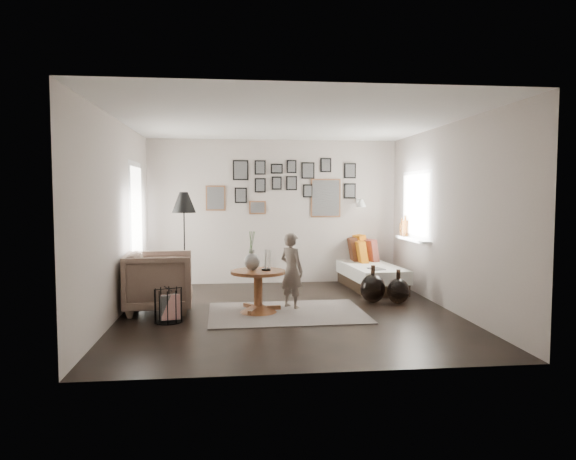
{
  "coord_description": "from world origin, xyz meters",
  "views": [
    {
      "loc": [
        -0.76,
        -6.9,
        1.62
      ],
      "look_at": [
        0.05,
        0.5,
        1.1
      ],
      "focal_mm": 32.0,
      "sensor_mm": 36.0,
      "label": 1
    }
  ],
  "objects": [
    {
      "name": "door_left",
      "position": [
        -2.23,
        1.2,
        1.05
      ],
      "size": [
        0.0,
        2.14,
        2.14
      ],
      "color": "white",
      "rests_on": "wall_left"
    },
    {
      "name": "armchair",
      "position": [
        -1.77,
        0.28,
        0.41
      ],
      "size": [
        0.97,
        0.95,
        0.83
      ],
      "primitive_type": "imported",
      "rotation": [
        0.0,
        0.0,
        1.64
      ],
      "color": "brown",
      "rests_on": "ground"
    },
    {
      "name": "demijohn_large",
      "position": [
        1.32,
        0.5,
        0.22
      ],
      "size": [
        0.37,
        0.37,
        0.56
      ],
      "color": "black",
      "rests_on": "ground"
    },
    {
      "name": "wall_left",
      "position": [
        -2.25,
        0.0,
        1.3
      ],
      "size": [
        0.0,
        4.8,
        4.8
      ],
      "primitive_type": "plane",
      "rotation": [
        1.57,
        0.0,
        1.57
      ],
      "color": "#AEA298",
      "rests_on": "ground"
    },
    {
      "name": "ground",
      "position": [
        0.0,
        0.0,
        0.0
      ],
      "size": [
        4.8,
        4.8,
        0.0
      ],
      "primitive_type": "plane",
      "color": "black",
      "rests_on": "ground"
    },
    {
      "name": "magazine_on_daybed",
      "position": [
        1.56,
        1.13,
        0.41
      ],
      "size": [
        0.26,
        0.31,
        0.01
      ],
      "primitive_type": "cube",
      "rotation": [
        0.0,
        0.0,
        0.25
      ],
      "color": "black",
      "rests_on": "daybed"
    },
    {
      "name": "wall_right",
      "position": [
        2.25,
        0.0,
        1.3
      ],
      "size": [
        0.0,
        4.8,
        4.8
      ],
      "primitive_type": "plane",
      "rotation": [
        1.57,
        0.0,
        -1.57
      ],
      "color": "#AEA298",
      "rests_on": "ground"
    },
    {
      "name": "wall_front",
      "position": [
        0.0,
        -2.4,
        1.3
      ],
      "size": [
        4.5,
        0.0,
        4.5
      ],
      "primitive_type": "plane",
      "rotation": [
        -1.57,
        0.0,
        0.0
      ],
      "color": "#AEA298",
      "rests_on": "ground"
    },
    {
      "name": "demijohn_small",
      "position": [
        1.67,
        0.38,
        0.19
      ],
      "size": [
        0.33,
        0.33,
        0.51
      ],
      "color": "black",
      "rests_on": "ground"
    },
    {
      "name": "floor_lamp",
      "position": [
        -1.53,
        1.46,
        1.43
      ],
      "size": [
        0.39,
        0.39,
        1.65
      ],
      "rotation": [
        0.0,
        0.0,
        -0.34
      ],
      "color": "black",
      "rests_on": "ground"
    },
    {
      "name": "rug",
      "position": [
        -0.02,
        -0.04,
        0.01
      ],
      "size": [
        2.14,
        1.52,
        0.01
      ],
      "primitive_type": "cube",
      "rotation": [
        0.0,
        0.0,
        0.02
      ],
      "color": "#B7AAA1",
      "rests_on": "ground"
    },
    {
      "name": "pedestal_table",
      "position": [
        -0.41,
        0.02,
        0.27
      ],
      "size": [
        0.75,
        0.75,
        0.59
      ],
      "rotation": [
        0.0,
        0.0,
        -0.17
      ],
      "color": "brown",
      "rests_on": "ground"
    },
    {
      "name": "wall_back",
      "position": [
        0.0,
        2.4,
        1.3
      ],
      "size": [
        4.5,
        0.0,
        4.5
      ],
      "primitive_type": "plane",
      "rotation": [
        1.57,
        0.0,
        0.0
      ],
      "color": "#AEA298",
      "rests_on": "ground"
    },
    {
      "name": "child",
      "position": [
        0.08,
        0.27,
        0.54
      ],
      "size": [
        0.45,
        0.47,
        1.08
      ],
      "primitive_type": "imported",
      "rotation": [
        0.0,
        0.0,
        2.28
      ],
      "color": "#61554D",
      "rests_on": "ground"
    },
    {
      "name": "ceiling",
      "position": [
        0.0,
        0.0,
        2.6
      ],
      "size": [
        4.8,
        4.8,
        0.0
      ],
      "primitive_type": "plane",
      "rotation": [
        3.14,
        0.0,
        0.0
      ],
      "color": "white",
      "rests_on": "wall_back"
    },
    {
      "name": "vase",
      "position": [
        -0.49,
        0.04,
        0.75
      ],
      "size": [
        0.21,
        0.21,
        0.53
      ],
      "color": "black",
      "rests_on": "pedestal_table"
    },
    {
      "name": "daybed",
      "position": [
        1.61,
        1.76,
        0.27
      ],
      "size": [
        0.92,
        1.9,
        0.88
      ],
      "rotation": [
        0.0,
        0.0,
        0.08
      ],
      "color": "black",
      "rests_on": "ground"
    },
    {
      "name": "armchair_cushion",
      "position": [
        -1.74,
        0.33,
        0.48
      ],
      "size": [
        0.39,
        0.4,
        0.17
      ],
      "primitive_type": "cube",
      "rotation": [
        -0.21,
        0.0,
        0.04
      ],
      "color": "silver",
      "rests_on": "armchair"
    },
    {
      "name": "gallery_wall",
      "position": [
        0.29,
        2.38,
        1.74
      ],
      "size": [
        2.74,
        0.03,
        1.08
      ],
      "color": "brown",
      "rests_on": "wall_back"
    },
    {
      "name": "candles",
      "position": [
        -0.3,
        0.02,
        0.72
      ],
      "size": [
        0.13,
        0.13,
        0.28
      ],
      "color": "black",
      "rests_on": "pedestal_table"
    },
    {
      "name": "magazine_basket",
      "position": [
        -1.57,
        -0.35,
        0.21
      ],
      "size": [
        0.44,
        0.44,
        0.43
      ],
      "rotation": [
        0.0,
        0.0,
        0.38
      ],
      "color": "black",
      "rests_on": "ground"
    },
    {
      "name": "wall_sconce",
      "position": [
        1.55,
        2.13,
        1.46
      ],
      "size": [
        0.18,
        0.36,
        0.16
      ],
      "color": "white",
      "rests_on": "wall_back"
    },
    {
      "name": "window_right",
      "position": [
        2.18,
        1.34,
        0.93
      ],
      "size": [
        0.15,
        1.32,
        1.3
      ],
      "color": "white",
      "rests_on": "wall_right"
    }
  ]
}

